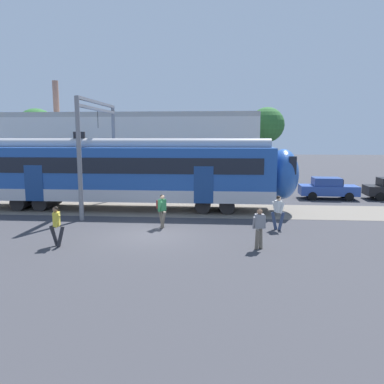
% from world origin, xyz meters
% --- Properties ---
extents(ground_plane, '(160.00, 160.00, 0.00)m').
position_xyz_m(ground_plane, '(0.00, 0.00, 0.00)').
color(ground_plane, '#38383D').
extents(pedestrian_yellow, '(0.70, 0.53, 1.67)m').
position_xyz_m(pedestrian_yellow, '(-3.42, -2.12, 0.96)').
color(pedestrian_yellow, '#28282D').
rests_on(pedestrian_yellow, ground).
extents(pedestrian_green, '(0.56, 0.66, 1.67)m').
position_xyz_m(pedestrian_green, '(0.32, 1.34, 0.99)').
color(pedestrian_green, '#6B6051').
rests_on(pedestrian_green, ground).
extents(pedestrian_grey, '(0.53, 0.65, 1.67)m').
position_xyz_m(pedestrian_grey, '(4.72, -1.84, 0.96)').
color(pedestrian_grey, '#6B6051').
rests_on(pedestrian_grey, ground).
extents(pedestrian_white, '(0.71, 0.52, 1.67)m').
position_xyz_m(pedestrian_white, '(5.92, 1.38, 0.96)').
color(pedestrian_white, navy).
rests_on(pedestrian_white, ground).
extents(parked_car_blue, '(4.06, 1.87, 1.54)m').
position_xyz_m(parked_car_blue, '(10.83, 10.85, 0.78)').
color(parked_car_blue, '#284799').
rests_on(parked_car_blue, ground).
extents(catenary_gantry, '(0.24, 6.64, 6.53)m').
position_xyz_m(catenary_gantry, '(-4.25, 5.91, 4.31)').
color(catenary_gantry, gray).
rests_on(catenary_gantry, ground).
extents(background_building, '(21.63, 5.00, 9.20)m').
position_xyz_m(background_building, '(-4.68, 15.70, 3.21)').
color(background_building, beige).
rests_on(background_building, ground).
extents(street_tree_right, '(3.23, 3.23, 7.15)m').
position_xyz_m(street_tree_right, '(7.36, 19.40, 5.49)').
color(street_tree_right, brown).
rests_on(street_tree_right, ground).
extents(street_tree_left, '(3.93, 3.93, 7.19)m').
position_xyz_m(street_tree_left, '(-15.00, 19.55, 5.20)').
color(street_tree_left, brown).
rests_on(street_tree_left, ground).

